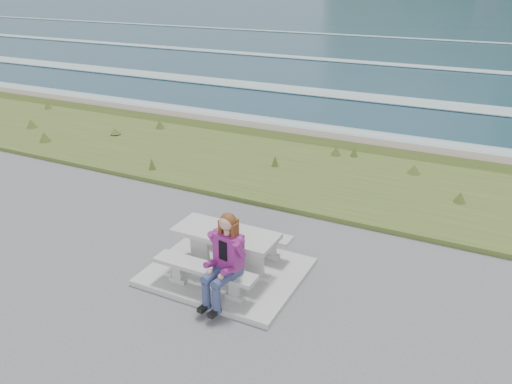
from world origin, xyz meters
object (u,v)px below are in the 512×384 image
bench_landward (205,272)px  bench_seaward (245,234)px  seated_woman (222,272)px  picnic_table (226,240)px

bench_landward → bench_seaward: bearing=90.0°
bench_landward → seated_woman: (0.42, -0.14, 0.20)m
bench_seaward → seated_woman: 1.61m
bench_landward → picnic_table: bearing=90.0°
picnic_table → seated_woman: size_ratio=1.21×
picnic_table → bench_landward: (0.00, -0.70, -0.23)m
bench_landward → bench_seaward: (0.00, 1.40, 0.00)m
bench_seaward → seated_woman: size_ratio=1.21×
picnic_table → seated_woman: 0.94m
bench_landward → bench_seaward: size_ratio=1.00×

